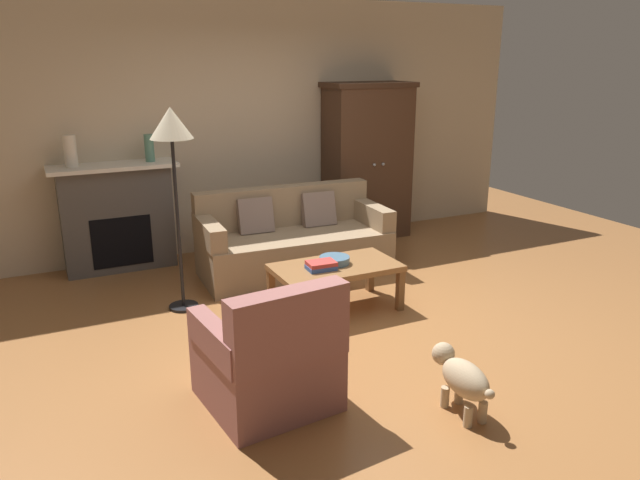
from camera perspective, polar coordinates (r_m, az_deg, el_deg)
ground_plane at (r=5.20m, az=3.19°, el=-7.78°), size 9.60×9.60×0.00m
back_wall at (r=7.10m, az=-6.83°, el=10.60°), size 7.20×0.10×2.80m
fireplace at (r=6.65m, az=-18.53°, el=2.12°), size 1.26×0.48×1.12m
armoire at (r=7.45m, az=4.45°, el=7.40°), size 1.06×0.57×1.88m
couch at (r=6.27m, az=-2.59°, el=-0.26°), size 1.96×0.94×0.86m
coffee_table at (r=5.32m, az=1.48°, el=-2.91°), size 1.10×0.60×0.42m
fruit_bowl at (r=5.33m, az=1.36°, el=-1.90°), size 0.27×0.27×0.06m
book_stack at (r=5.18m, az=0.11°, el=-2.41°), size 0.25×0.19×0.07m
mantel_vase_cream at (r=6.47m, az=-22.44°, el=7.74°), size 0.12×0.12×0.32m
mantel_vase_jade at (r=6.56m, az=-15.76°, el=8.34°), size 0.10×0.10×0.28m
armchair_near_left at (r=3.95m, az=-4.75°, el=-11.22°), size 0.85×0.84×0.88m
floor_lamp at (r=5.23m, az=-13.78°, el=9.51°), size 0.36×0.36×1.77m
dog at (r=3.99m, az=13.22°, el=-12.46°), size 0.21×0.57×0.39m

